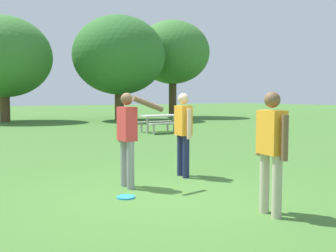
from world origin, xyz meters
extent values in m
plane|color=#447530|center=(0.00, 0.00, 0.00)|extent=(120.00, 120.00, 0.00)
cylinder|color=#1E234C|center=(1.16, 0.96, 0.41)|extent=(0.13, 0.13, 0.82)
cylinder|color=#1E234C|center=(1.12, 0.71, 0.41)|extent=(0.13, 0.13, 0.82)
cube|color=orange|center=(1.14, 0.83, 1.11)|extent=(0.29, 0.41, 0.58)
sphere|color=beige|center=(1.14, 0.83, 1.53)|extent=(0.21, 0.21, 0.21)
cylinder|color=beige|center=(1.19, 1.09, 1.06)|extent=(0.09, 0.09, 0.58)
cylinder|color=beige|center=(1.09, 0.58, 1.06)|extent=(0.09, 0.09, 0.58)
cylinder|color=#B7AD93|center=(0.63, -1.96, 0.41)|extent=(0.13, 0.13, 0.82)
cylinder|color=#B7AD93|center=(0.67, -1.70, 0.41)|extent=(0.13, 0.13, 0.82)
cube|color=orange|center=(0.65, -1.83, 1.11)|extent=(0.29, 0.41, 0.58)
sphere|color=brown|center=(0.65, -1.83, 1.53)|extent=(0.21, 0.21, 0.21)
cylinder|color=brown|center=(0.60, -2.08, 1.06)|extent=(0.09, 0.09, 0.58)
cylinder|color=brown|center=(0.70, -1.57, 1.06)|extent=(0.09, 0.09, 0.58)
cylinder|color=gray|center=(-0.20, 0.76, 0.41)|extent=(0.13, 0.13, 0.82)
cylinder|color=gray|center=(-0.21, 0.50, 0.41)|extent=(0.13, 0.13, 0.82)
cube|color=#D83838|center=(-0.20, 0.63, 1.11)|extent=(0.24, 0.39, 0.58)
sphere|color=brown|center=(-0.20, 0.63, 1.53)|extent=(0.21, 0.21, 0.21)
cylinder|color=brown|center=(-0.19, 0.89, 1.06)|extent=(0.09, 0.09, 0.58)
cylinder|color=brown|center=(0.06, 0.35, 1.45)|extent=(0.58, 0.12, 0.28)
cylinder|color=#2D9EDB|center=(-0.55, 0.02, 0.01)|extent=(0.29, 0.29, 0.03)
cube|color=beige|center=(5.75, 8.88, 0.74)|extent=(1.74, 0.86, 0.06)
cube|color=#B6B2A8|center=(5.72, 8.30, 0.44)|extent=(1.71, 0.36, 0.05)
cube|color=#B6B2A8|center=(5.79, 9.46, 0.44)|extent=(1.71, 0.36, 0.05)
cylinder|color=#B6B2A8|center=(5.09, 8.92, 0.35)|extent=(0.11, 0.11, 0.71)
cylinder|color=#B6B2A8|center=(5.06, 8.34, 0.21)|extent=(0.09, 0.09, 0.41)
cylinder|color=#B6B2A8|center=(5.13, 9.50, 0.21)|extent=(0.09, 0.09, 0.41)
cylinder|color=#B6B2A8|center=(6.42, 8.84, 0.35)|extent=(0.11, 0.11, 0.71)
cylinder|color=#B6B2A8|center=(6.38, 8.26, 0.21)|extent=(0.09, 0.09, 0.41)
cylinder|color=#B6B2A8|center=(6.45, 9.42, 0.21)|extent=(0.09, 0.09, 0.41)
cylinder|color=brown|center=(1.56, 20.15, 1.19)|extent=(0.59, 0.59, 2.38)
ellipsoid|color=#3D7A33|center=(1.56, 20.15, 3.98)|extent=(5.81, 5.81, 4.94)
cylinder|color=brown|center=(8.09, 17.59, 1.29)|extent=(0.60, 0.60, 2.58)
ellipsoid|color=#33702D|center=(8.09, 17.59, 4.21)|extent=(5.96, 5.96, 5.06)
cylinder|color=#4C3823|center=(13.14, 18.85, 1.66)|extent=(0.58, 0.58, 3.32)
ellipsoid|color=#3D7A33|center=(13.14, 18.85, 4.83)|extent=(5.49, 5.49, 4.67)
camera|label=1|loc=(-3.29, -5.31, 1.58)|focal=41.60mm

